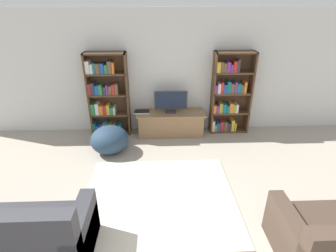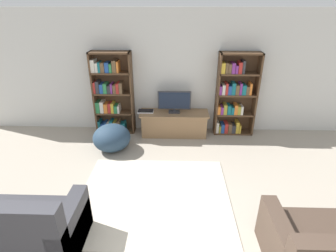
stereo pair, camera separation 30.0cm
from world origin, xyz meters
name	(u,v)px [view 1 (the left image)]	position (x,y,z in m)	size (l,w,h in m)	color
wall_back	(163,73)	(0.00, 4.23, 1.30)	(8.80, 0.06, 2.60)	silver
bookshelf_left	(107,96)	(-1.22, 4.05, 0.86)	(0.85, 0.30, 1.78)	#513823
bookshelf_right	(229,95)	(1.42, 4.05, 0.86)	(0.85, 0.30, 1.78)	#513823
tv_stand	(171,123)	(0.14, 3.92, 0.26)	(1.48, 0.51, 0.52)	#8E6B47
television	(171,101)	(0.14, 3.92, 0.77)	(0.70, 0.16, 0.48)	#2D2D33
laptop	(142,112)	(-0.48, 3.94, 0.53)	(0.35, 0.22, 0.03)	silver
area_rug	(159,197)	(-0.13, 1.80, 0.01)	(2.27, 1.98, 0.02)	beige
couch_left_sectional	(2,241)	(-1.87, 0.81, 0.31)	(1.90, 0.84, 0.94)	#2D2D33
beanbag_ottoman	(110,140)	(-1.08, 3.20, 0.26)	(0.73, 0.73, 0.52)	#23384C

